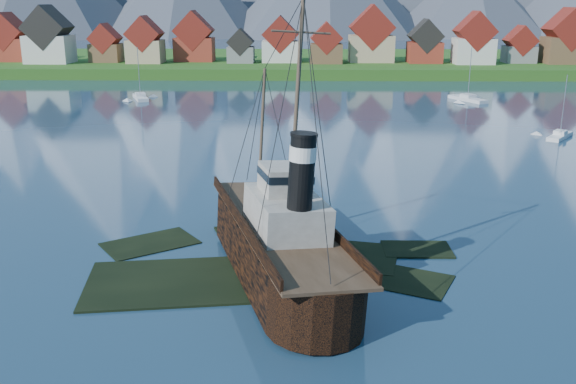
{
  "coord_description": "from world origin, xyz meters",
  "views": [
    {
      "loc": [
        4.72,
        -48.13,
        21.17
      ],
      "look_at": [
        3.54,
        6.0,
        5.0
      ],
      "focal_mm": 40.0,
      "sensor_mm": 36.0,
      "label": 1
    }
  ],
  "objects_px": {
    "sailboat_d": "(560,137)",
    "sailboat_e": "(468,100)",
    "tugboat_wreck": "(278,236)",
    "sailboat_c": "(141,98)"
  },
  "relations": [
    {
      "from": "sailboat_c",
      "to": "sailboat_d",
      "type": "bearing_deg",
      "value": -49.23
    },
    {
      "from": "sailboat_d",
      "to": "sailboat_e",
      "type": "distance_m",
      "value": 40.46
    },
    {
      "from": "tugboat_wreck",
      "to": "sailboat_c",
      "type": "relative_size",
      "value": 2.39
    },
    {
      "from": "tugboat_wreck",
      "to": "sailboat_e",
      "type": "distance_m",
      "value": 101.07
    },
    {
      "from": "sailboat_d",
      "to": "sailboat_e",
      "type": "height_order",
      "value": "sailboat_e"
    },
    {
      "from": "tugboat_wreck",
      "to": "sailboat_d",
      "type": "relative_size",
      "value": 2.71
    },
    {
      "from": "sailboat_c",
      "to": "sailboat_d",
      "type": "distance_m",
      "value": 87.77
    },
    {
      "from": "tugboat_wreck",
      "to": "sailboat_c",
      "type": "height_order",
      "value": "tugboat_wreck"
    },
    {
      "from": "sailboat_c",
      "to": "sailboat_e",
      "type": "distance_m",
      "value": 72.85
    },
    {
      "from": "sailboat_d",
      "to": "sailboat_e",
      "type": "xyz_separation_m",
      "value": [
        -4.86,
        40.17,
        0.02
      ]
    }
  ]
}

